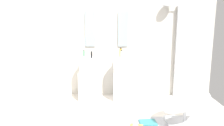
{
  "coord_description": "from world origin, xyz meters",
  "views": [
    {
      "loc": [
        0.24,
        -3.04,
        1.61
      ],
      "look_at": [
        0.15,
        0.55,
        0.95
      ],
      "focal_mm": 32.7,
      "sensor_mm": 36.0,
      "label": 1
    }
  ],
  "objects_px": {
    "shower_column": "(178,50)",
    "soap_bottle_amber": "(121,52)",
    "soap_bottle_green": "(84,54)",
    "magazine_teal": "(148,123)",
    "soap_bottle_clear": "(122,54)",
    "pedestal_sink_left": "(89,78)",
    "lounge_chair": "(185,105)",
    "soap_bottle_black": "(92,55)",
    "pedestal_sink_right": "(123,78)"
  },
  "relations": [
    {
      "from": "soap_bottle_black",
      "to": "soap_bottle_green",
      "type": "distance_m",
      "value": 0.26
    },
    {
      "from": "shower_column",
      "to": "soap_bottle_black",
      "type": "bearing_deg",
      "value": -167.98
    },
    {
      "from": "magazine_teal",
      "to": "soap_bottle_amber",
      "type": "relative_size",
      "value": 1.42
    },
    {
      "from": "soap_bottle_black",
      "to": "soap_bottle_amber",
      "type": "height_order",
      "value": "soap_bottle_amber"
    },
    {
      "from": "soap_bottle_green",
      "to": "pedestal_sink_right",
      "type": "bearing_deg",
      "value": -3.69
    },
    {
      "from": "soap_bottle_green",
      "to": "magazine_teal",
      "type": "bearing_deg",
      "value": -43.72
    },
    {
      "from": "soap_bottle_green",
      "to": "soap_bottle_amber",
      "type": "distance_m",
      "value": 0.8
    },
    {
      "from": "lounge_chair",
      "to": "magazine_teal",
      "type": "distance_m",
      "value": 0.67
    },
    {
      "from": "pedestal_sink_right",
      "to": "shower_column",
      "type": "bearing_deg",
      "value": 12.91
    },
    {
      "from": "magazine_teal",
      "to": "soap_bottle_black",
      "type": "relative_size",
      "value": 1.91
    },
    {
      "from": "soap_bottle_clear",
      "to": "soap_bottle_amber",
      "type": "bearing_deg",
      "value": 94.15
    },
    {
      "from": "lounge_chair",
      "to": "soap_bottle_black",
      "type": "relative_size",
      "value": 7.63
    },
    {
      "from": "soap_bottle_clear",
      "to": "pedestal_sink_left",
      "type": "bearing_deg",
      "value": 171.18
    },
    {
      "from": "magazine_teal",
      "to": "soap_bottle_clear",
      "type": "height_order",
      "value": "soap_bottle_clear"
    },
    {
      "from": "shower_column",
      "to": "lounge_chair",
      "type": "xyz_separation_m",
      "value": [
        -0.26,
        -1.44,
        -0.73
      ]
    },
    {
      "from": "soap_bottle_clear",
      "to": "lounge_chair",
      "type": "bearing_deg",
      "value": -46.27
    },
    {
      "from": "soap_bottle_clear",
      "to": "soap_bottle_green",
      "type": "height_order",
      "value": "soap_bottle_clear"
    },
    {
      "from": "magazine_teal",
      "to": "soap_bottle_clear",
      "type": "bearing_deg",
      "value": 106.87
    },
    {
      "from": "soap_bottle_black",
      "to": "soap_bottle_clear",
      "type": "relative_size",
      "value": 0.86
    },
    {
      "from": "magazine_teal",
      "to": "soap_bottle_green",
      "type": "xyz_separation_m",
      "value": [
        -1.23,
        1.18,
        0.99
      ]
    },
    {
      "from": "soap_bottle_clear",
      "to": "soap_bottle_green",
      "type": "xyz_separation_m",
      "value": [
        -0.81,
        0.16,
        -0.01
      ]
    },
    {
      "from": "soap_bottle_clear",
      "to": "soap_bottle_green",
      "type": "distance_m",
      "value": 0.83
    },
    {
      "from": "soap_bottle_green",
      "to": "soap_bottle_amber",
      "type": "relative_size",
      "value": 0.77
    },
    {
      "from": "lounge_chair",
      "to": "soap_bottle_amber",
      "type": "xyz_separation_m",
      "value": [
        -1.02,
        1.25,
        0.69
      ]
    },
    {
      "from": "shower_column",
      "to": "soap_bottle_clear",
      "type": "bearing_deg",
      "value": -162.8
    },
    {
      "from": "pedestal_sink_right",
      "to": "soap_bottle_green",
      "type": "distance_m",
      "value": 1.0
    },
    {
      "from": "pedestal_sink_right",
      "to": "shower_column",
      "type": "distance_m",
      "value": 1.4
    },
    {
      "from": "pedestal_sink_right",
      "to": "shower_column",
      "type": "xyz_separation_m",
      "value": [
        1.23,
        0.28,
        0.6
      ]
    },
    {
      "from": "shower_column",
      "to": "soap_bottle_green",
      "type": "distance_m",
      "value": 2.09
    },
    {
      "from": "lounge_chair",
      "to": "soap_bottle_black",
      "type": "height_order",
      "value": "soap_bottle_black"
    },
    {
      "from": "pedestal_sink_right",
      "to": "magazine_teal",
      "type": "relative_size",
      "value": 3.78
    },
    {
      "from": "shower_column",
      "to": "soap_bottle_amber",
      "type": "height_order",
      "value": "shower_column"
    },
    {
      "from": "pedestal_sink_left",
      "to": "pedestal_sink_right",
      "type": "bearing_deg",
      "value": 0.0
    },
    {
      "from": "pedestal_sink_left",
      "to": "soap_bottle_clear",
      "type": "distance_m",
      "value": 0.9
    },
    {
      "from": "pedestal_sink_right",
      "to": "soap_bottle_clear",
      "type": "bearing_deg",
      "value": -107.34
    },
    {
      "from": "pedestal_sink_left",
      "to": "soap_bottle_amber",
      "type": "xyz_separation_m",
      "value": [
        0.69,
        0.09,
        0.56
      ]
    },
    {
      "from": "shower_column",
      "to": "soap_bottle_clear",
      "type": "distance_m",
      "value": 1.33
    },
    {
      "from": "pedestal_sink_right",
      "to": "magazine_teal",
      "type": "bearing_deg",
      "value": -70.98
    },
    {
      "from": "shower_column",
      "to": "soap_bottle_amber",
      "type": "bearing_deg",
      "value": -171.39
    },
    {
      "from": "pedestal_sink_left",
      "to": "shower_column",
      "type": "height_order",
      "value": "shower_column"
    },
    {
      "from": "pedestal_sink_left",
      "to": "magazine_teal",
      "type": "xyz_separation_m",
      "value": [
        1.13,
        -1.12,
        -0.46
      ]
    },
    {
      "from": "soap_bottle_clear",
      "to": "magazine_teal",
      "type": "bearing_deg",
      "value": -67.42
    },
    {
      "from": "pedestal_sink_right",
      "to": "soap_bottle_black",
      "type": "relative_size",
      "value": 7.23
    },
    {
      "from": "lounge_chair",
      "to": "pedestal_sink_right",
      "type": "bearing_deg",
      "value": 129.92
    },
    {
      "from": "lounge_chair",
      "to": "soap_bottle_black",
      "type": "bearing_deg",
      "value": 147.44
    },
    {
      "from": "magazine_teal",
      "to": "soap_bottle_amber",
      "type": "xyz_separation_m",
      "value": [
        -0.44,
        1.21,
        1.01
      ]
    },
    {
      "from": "magazine_teal",
      "to": "soap_bottle_black",
      "type": "bearing_deg",
      "value": 130.48
    },
    {
      "from": "lounge_chair",
      "to": "soap_bottle_black",
      "type": "distance_m",
      "value": 2.04
    },
    {
      "from": "soap_bottle_green",
      "to": "soap_bottle_clear",
      "type": "bearing_deg",
      "value": -11.45
    },
    {
      "from": "pedestal_sink_right",
      "to": "soap_bottle_black",
      "type": "bearing_deg",
      "value": -169.66
    }
  ]
}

